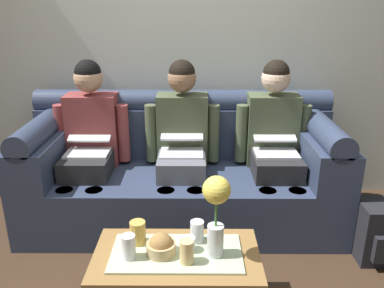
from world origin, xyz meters
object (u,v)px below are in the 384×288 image
Objects in this scene: couch at (182,173)px; backpack_right at (383,232)px; cup_far_right at (188,244)px; person_left at (90,138)px; cup_near_right at (197,231)px; snack_bowl at (161,246)px; cup_far_center at (138,232)px; cup_far_left at (187,252)px; person_right at (274,138)px; cup_near_left at (129,247)px; flower_vase at (216,206)px; person_middle at (182,138)px; coffee_table at (177,263)px.

couch is 1.44m from backpack_right.
cup_far_right is at bearing -158.64° from backpack_right.
person_left is 1.25m from cup_near_right.
cup_far_center reaches higher than snack_bowl.
cup_near_right reaches higher than snack_bowl.
cup_near_right is 0.19m from cup_far_left.
person_right reaches higher than cup_far_center.
cup_far_left is 1.61× the size of cup_far_right.
cup_far_right is at bearing 12.15° from cup_near_left.
person_left is at bearing 125.90° from cup_far_right.
flower_vase is 0.47m from cup_far_center.
person_right is 1.22m from cup_far_right.
person_left is 9.67× the size of cup_far_center.
cup_near_left is at bearing -167.21° from snack_bowl.
person_middle is at bearing 93.41° from cup_far_right.
cup_near_right is at bearing 23.55° from cup_near_left.
person_right is at bearing 49.92° from cup_near_left.
coffee_table is 0.13m from snack_bowl.
person_right reaches higher than backpack_right.
flower_vase reaches higher than cup_far_left.
person_right is 2.81× the size of flower_vase.
cup_near_left is at bearing -102.39° from cup_far_center.
person_left is (-0.68, -0.00, 0.29)m from couch.
couch is 1.14m from cup_far_left.
flower_vase reaches higher than backpack_right.
person_middle reaches higher than cup_far_center.
person_right reaches higher than coffee_table.
person_middle is at bearing 92.77° from cup_far_left.
person_left reaches higher than coffee_table.
couch is 5.31× the size of flower_vase.
cup_far_center is at bearing 77.61° from cup_near_left.
snack_bowl is (-0.08, -0.01, 0.11)m from coffee_table.
person_right is 1.33m from cup_far_center.
person_right is 9.67× the size of cup_far_center.
cup_near_right is at bearing 43.79° from coffee_table.
person_left is 1.20m from cup_near_left.
snack_bowl is (-0.08, -1.06, -0.22)m from person_middle.
snack_bowl reaches higher than coffee_table.
cup_far_right is (0.30, 0.06, -0.03)m from cup_near_left.
backpack_right is at bearing 15.58° from cup_far_center.
person_middle is 9.52× the size of cup_near_left.
snack_bowl reaches higher than cup_far_right.
flower_vase is (-0.49, -1.07, 0.02)m from person_right.
cup_near_left is 0.29m from cup_far_left.
cup_far_right is (0.01, 0.10, -0.02)m from cup_far_left.
flower_vase is at bearing -50.39° from person_left.
cup_near_right is 1.31m from backpack_right.
cup_near_left is at bearing -102.15° from couch.
snack_bowl is at bearing -148.34° from cup_near_right.
cup_far_center is at bearing -63.66° from person_left.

